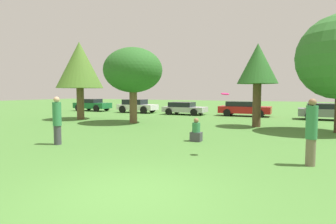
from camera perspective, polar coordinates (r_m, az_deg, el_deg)
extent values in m
plane|color=#477A33|center=(5.81, -8.16, -16.53)|extent=(120.00, 120.00, 0.00)
cylinder|color=#3F3F47|center=(11.56, -21.98, -4.47)|extent=(0.28, 0.28, 0.75)
cylinder|color=#337F4C|center=(11.47, -22.10, -0.38)|extent=(0.33, 0.33, 0.91)
sphere|color=tan|center=(11.44, -22.17, 2.41)|extent=(0.23, 0.23, 0.23)
cylinder|color=#726651|center=(8.65, 27.52, -7.45)|extent=(0.26, 0.26, 0.75)
cylinder|color=#337F4C|center=(8.53, 27.71, -1.92)|extent=(0.30, 0.30, 0.92)
sphere|color=#8C6647|center=(8.49, 27.84, 1.80)|extent=(0.21, 0.21, 0.21)
cylinder|color=#F21E72|center=(8.88, 11.78, 3.71)|extent=(0.26, 0.26, 0.08)
cube|color=#3F3F47|center=(11.53, 5.87, -5.14)|extent=(0.45, 0.37, 0.37)
cylinder|color=#337F4C|center=(11.47, 5.88, -3.23)|extent=(0.34, 0.34, 0.40)
sphere|color=#8C6647|center=(11.44, 5.89, -1.77)|extent=(0.21, 0.21, 0.21)
cylinder|color=brown|center=(21.61, -17.75, 1.66)|extent=(0.53, 0.53, 2.35)
cone|color=#4C7528|center=(21.68, -17.92, 9.29)|extent=(3.41, 3.41, 3.41)
cylinder|color=brown|center=(18.21, -7.23, 1.50)|extent=(0.50, 0.50, 2.42)
ellipsoid|color=#286023|center=(18.25, -7.29, 8.63)|extent=(3.85, 3.85, 2.93)
cylinder|color=brown|center=(16.87, 17.96, 1.32)|extent=(0.48, 0.48, 2.53)
cone|color=#286023|center=(16.93, 18.15, 9.56)|extent=(2.32, 2.32, 2.32)
cube|color=#196633|center=(30.82, -15.45, 1.33)|extent=(3.96, 1.76, 0.59)
cube|color=black|center=(30.99, -15.89, 2.26)|extent=(2.18, 1.54, 0.41)
cylinder|color=black|center=(30.75, -12.66, 0.92)|extent=(0.71, 0.17, 0.70)
cylinder|color=black|center=(29.39, -14.69, 0.74)|extent=(0.71, 0.17, 0.70)
cylinder|color=black|center=(32.28, -16.12, 1.01)|extent=(0.71, 0.17, 0.70)
cylinder|color=black|center=(30.99, -18.20, 0.84)|extent=(0.71, 0.17, 0.70)
cube|color=silver|center=(27.29, -6.37, 1.04)|extent=(3.87, 1.75, 0.52)
cube|color=black|center=(27.42, -6.90, 2.10)|extent=(2.13, 1.53, 0.49)
cylinder|color=black|center=(27.47, -3.31, 0.64)|extent=(0.71, 0.19, 0.71)
cylinder|color=black|center=(25.96, -5.08, 0.43)|extent=(0.71, 0.19, 0.71)
cylinder|color=black|center=(28.66, -7.54, 0.76)|extent=(0.71, 0.19, 0.71)
cylinder|color=black|center=(27.22, -9.46, 0.56)|extent=(0.71, 0.19, 0.71)
cube|color=#B2B2B7|center=(24.90, 3.53, 0.57)|extent=(3.83, 1.90, 0.45)
cube|color=black|center=(24.98, 2.93, 1.58)|extent=(2.11, 1.66, 0.42)
cylinder|color=black|center=(25.40, 6.78, 0.22)|extent=(0.61, 0.21, 0.61)
cylinder|color=black|center=(23.63, 5.40, -0.07)|extent=(0.61, 0.21, 0.61)
cylinder|color=black|center=(26.22, 1.85, 0.37)|extent=(0.61, 0.21, 0.61)
cylinder|color=black|center=(24.51, 0.17, 0.10)|extent=(0.61, 0.21, 0.61)
cube|color=red|center=(24.18, 15.65, 0.46)|extent=(4.26, 1.70, 0.57)
cube|color=black|center=(24.20, 14.93, 1.65)|extent=(2.35, 1.49, 0.42)
cylinder|color=black|center=(24.86, 18.94, -0.06)|extent=(0.62, 0.19, 0.62)
cylinder|color=black|center=(23.20, 18.54, -0.34)|extent=(0.62, 0.19, 0.62)
cylinder|color=black|center=(25.25, 12.98, 0.12)|extent=(0.62, 0.19, 0.62)
cylinder|color=black|center=(23.62, 12.17, -0.14)|extent=(0.62, 0.19, 0.62)
cube|color=slate|center=(23.21, 30.36, -0.11)|extent=(4.03, 1.82, 0.56)
cube|color=black|center=(23.15, 29.66, 1.08)|extent=(2.22, 1.59, 0.38)
cylinder|color=black|center=(24.02, 27.18, -0.42)|extent=(0.63, 0.19, 0.63)
cylinder|color=black|center=(22.24, 27.38, -0.76)|extent=(0.63, 0.19, 0.63)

